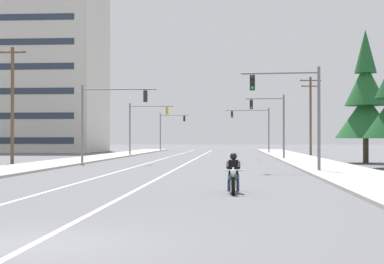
# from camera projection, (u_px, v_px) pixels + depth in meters

# --- Properties ---
(ground_plane) EXTENTS (400.00, 400.00, 0.00)m
(ground_plane) POSITION_uv_depth(u_px,v_px,m) (36.00, 244.00, 11.16)
(ground_plane) COLOR #5B5B60
(lane_stripe_center) EXTENTS (0.16, 100.00, 0.01)m
(lane_stripe_center) POSITION_uv_depth(u_px,v_px,m) (193.00, 160.00, 56.06)
(lane_stripe_center) COLOR beige
(lane_stripe_center) RESTS_ON ground
(lane_stripe_left) EXTENTS (0.16, 100.00, 0.01)m
(lane_stripe_left) POSITION_uv_depth(u_px,v_px,m) (160.00, 160.00, 56.28)
(lane_stripe_left) COLOR beige
(lane_stripe_left) RESTS_ON ground
(sidewalk_kerb_right) EXTENTS (4.40, 110.00, 0.14)m
(sidewalk_kerb_right) POSITION_uv_depth(u_px,v_px,m) (309.00, 161.00, 50.37)
(sidewalk_kerb_right) COLOR #ADA89E
(sidewalk_kerb_right) RESTS_ON ground
(sidewalk_kerb_left) EXTENTS (4.40, 110.00, 0.14)m
(sidewalk_kerb_left) POSITION_uv_depth(u_px,v_px,m) (75.00, 161.00, 51.76)
(sidewalk_kerb_left) COLOR #ADA89E
(sidewalk_kerb_left) RESTS_ON ground
(motorcycle_with_rider) EXTENTS (0.70, 2.19, 1.46)m
(motorcycle_with_rider) POSITION_uv_depth(u_px,v_px,m) (233.00, 177.00, 21.63)
(motorcycle_with_rider) COLOR black
(motorcycle_with_rider) RESTS_ON ground
(traffic_signal_near_right) EXTENTS (4.64, 0.46, 6.20)m
(traffic_signal_near_right) POSITION_uv_depth(u_px,v_px,m) (296.00, 103.00, 35.07)
(traffic_signal_near_right) COLOR slate
(traffic_signal_near_right) RESTS_ON ground
(traffic_signal_near_left) EXTENTS (5.97, 0.37, 6.20)m
(traffic_signal_near_left) POSITION_uv_depth(u_px,v_px,m) (104.00, 111.00, 46.80)
(traffic_signal_near_left) COLOR slate
(traffic_signal_near_left) RESTS_ON ground
(traffic_signal_mid_right) EXTENTS (3.74, 0.37, 6.20)m
(traffic_signal_mid_right) POSITION_uv_depth(u_px,v_px,m) (273.00, 118.00, 57.43)
(traffic_signal_mid_right) COLOR slate
(traffic_signal_mid_right) RESTS_ON ground
(traffic_signal_mid_left) EXTENTS (5.27, 0.48, 6.20)m
(traffic_signal_mid_left) POSITION_uv_depth(u_px,v_px,m) (143.00, 121.00, 70.74)
(traffic_signal_mid_left) COLOR slate
(traffic_signal_mid_left) RESTS_ON ground
(traffic_signal_far_right) EXTENTS (5.93, 0.53, 6.20)m
(traffic_signal_far_right) POSITION_uv_depth(u_px,v_px,m) (256.00, 123.00, 80.80)
(traffic_signal_far_right) COLOR slate
(traffic_signal_far_right) RESTS_ON ground
(traffic_signal_far_left) EXTENTS (4.78, 0.47, 6.20)m
(traffic_signal_far_left) POSITION_uv_depth(u_px,v_px,m) (168.00, 126.00, 98.35)
(traffic_signal_far_left) COLOR slate
(traffic_signal_far_left) RESTS_ON ground
(utility_pole_left_near) EXTENTS (2.14, 0.26, 9.06)m
(utility_pole_left_near) POSITION_uv_depth(u_px,v_px,m) (12.00, 103.00, 46.10)
(utility_pole_left_near) COLOR brown
(utility_pole_left_near) RESTS_ON ground
(utility_pole_right_far) EXTENTS (2.39, 0.26, 9.06)m
(utility_pole_right_far) POSITION_uv_depth(u_px,v_px,m) (311.00, 113.00, 68.30)
(utility_pole_right_far) COLOR brown
(utility_pole_right_far) RESTS_ON ground
(conifer_tree_right_verge_far) EXTENTS (4.93, 4.93, 10.85)m
(conifer_tree_right_verge_far) POSITION_uv_depth(u_px,v_px,m) (366.00, 102.00, 48.34)
(conifer_tree_right_verge_far) COLOR #423023
(conifer_tree_right_verge_far) RESTS_ON ground
(apartment_building_far_left_block) EXTENTS (23.24, 15.87, 28.24)m
(apartment_building_far_left_block) POSITION_uv_depth(u_px,v_px,m) (26.00, 60.00, 92.08)
(apartment_building_far_left_block) COLOR beige
(apartment_building_far_left_block) RESTS_ON ground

